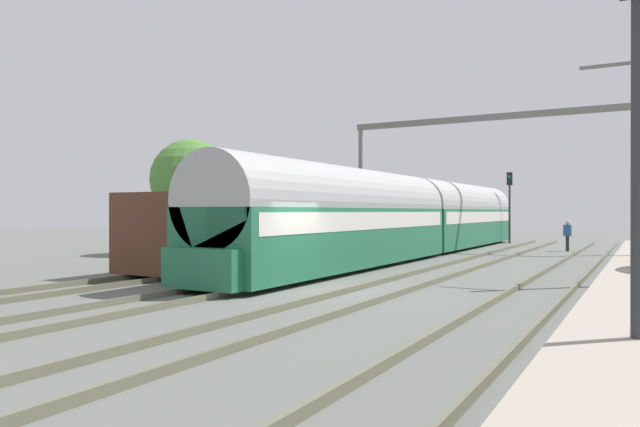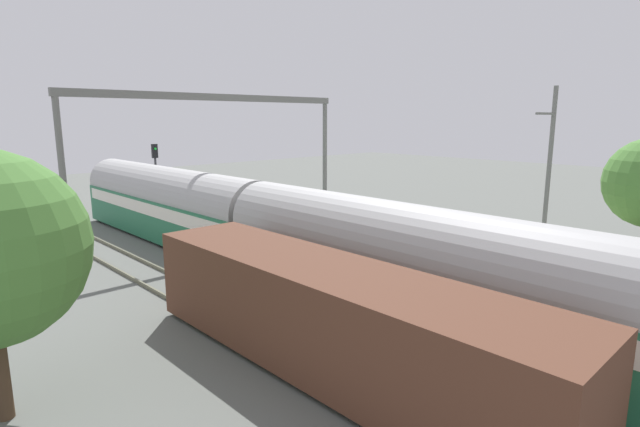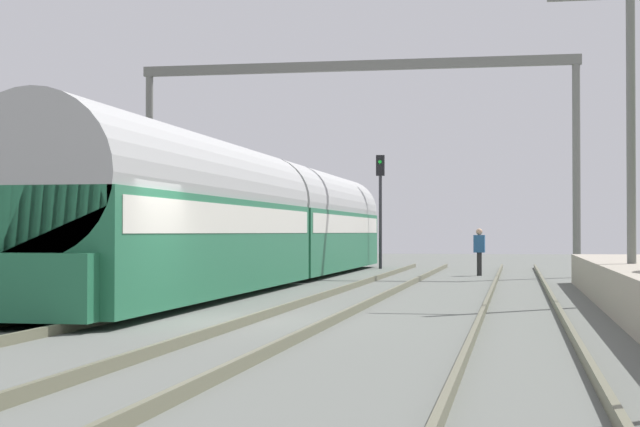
{
  "view_description": "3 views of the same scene",
  "coord_description": "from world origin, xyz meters",
  "px_view_note": "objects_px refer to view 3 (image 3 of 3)",
  "views": [
    {
      "loc": [
        8.4,
        -14.55,
        2.24
      ],
      "look_at": [
        -1.96,
        3.95,
        2.16
      ],
      "focal_mm": 32.97,
      "sensor_mm": 36.0,
      "label": 1
    },
    {
      "loc": [
        -14.44,
        -2.99,
        6.62
      ],
      "look_at": [
        0.77,
        12.92,
        2.34
      ],
      "focal_mm": 27.65,
      "sensor_mm": 36.0,
      "label": 2
    },
    {
      "loc": [
        5.78,
        -18.21,
        1.59
      ],
      "look_at": [
        -0.98,
        18.2,
        2.25
      ],
      "focal_mm": 59.37,
      "sensor_mm": 36.0,
      "label": 3
    }
  ],
  "objects_px": {
    "passenger_train": "(264,220)",
    "freight_car": "(25,237)",
    "railway_signal_far": "(380,196)",
    "catenary_gantry": "(355,115)",
    "person_crossing": "(479,248)"
  },
  "relations": [
    {
      "from": "passenger_train",
      "to": "freight_car",
      "type": "relative_size",
      "value": 2.53
    },
    {
      "from": "catenary_gantry",
      "to": "railway_signal_far",
      "type": "bearing_deg",
      "value": 90.31
    },
    {
      "from": "passenger_train",
      "to": "railway_signal_far",
      "type": "height_order",
      "value": "railway_signal_far"
    },
    {
      "from": "railway_signal_far",
      "to": "catenary_gantry",
      "type": "distance_m",
      "value": 8.14
    },
    {
      "from": "railway_signal_far",
      "to": "catenary_gantry",
      "type": "xyz_separation_m",
      "value": [
        0.04,
        -7.68,
        2.7
      ]
    },
    {
      "from": "person_crossing",
      "to": "catenary_gantry",
      "type": "bearing_deg",
      "value": 16.72
    },
    {
      "from": "passenger_train",
      "to": "freight_car",
      "type": "xyz_separation_m",
      "value": [
        -3.92,
        -8.32,
        -0.5
      ]
    },
    {
      "from": "passenger_train",
      "to": "railway_signal_far",
      "type": "xyz_separation_m",
      "value": [
        1.92,
        13.7,
        1.21
      ]
    },
    {
      "from": "freight_car",
      "to": "passenger_train",
      "type": "bearing_deg",
      "value": 64.79
    },
    {
      "from": "passenger_train",
      "to": "freight_car",
      "type": "height_order",
      "value": "passenger_train"
    },
    {
      "from": "person_crossing",
      "to": "catenary_gantry",
      "type": "relative_size",
      "value": 0.11
    },
    {
      "from": "railway_signal_far",
      "to": "catenary_gantry",
      "type": "bearing_deg",
      "value": -89.69
    },
    {
      "from": "railway_signal_far",
      "to": "person_crossing",
      "type": "bearing_deg",
      "value": -56.29
    },
    {
      "from": "freight_car",
      "to": "catenary_gantry",
      "type": "xyz_separation_m",
      "value": [
        5.88,
        14.34,
        4.41
      ]
    },
    {
      "from": "person_crossing",
      "to": "railway_signal_far",
      "type": "height_order",
      "value": "railway_signal_far"
    }
  ]
}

